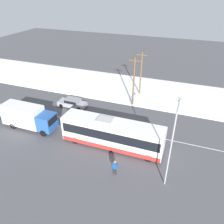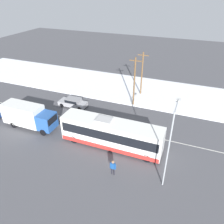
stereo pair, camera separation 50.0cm
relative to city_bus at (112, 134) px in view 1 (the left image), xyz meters
The scene contains 10 objects.
ground_plane 3.95m from the city_bus, 78.61° to the left, with size 120.00×120.00×0.00m, color #4C4C51.
snow_lot 16.53m from the city_bus, 87.56° to the left, with size 80.00×12.22×0.12m.
lane_marking_center 3.95m from the city_bus, 78.61° to the left, with size 60.00×0.12×0.00m.
city_bus is the anchor object (origin of this frame).
box_truck 11.74m from the city_bus, behind, with size 7.38×2.30×3.18m.
sedan_car 11.43m from the city_bus, 143.52° to the left, with size 4.44×1.80×1.41m.
pedestrian_at_stop 4.65m from the city_bus, 66.32° to the right, with size 0.66×0.29×1.83m.
streetlamp 8.22m from the city_bus, 24.73° to the right, with size 0.36×2.91×8.21m.
utility_pole_roadside 11.06m from the city_bus, 92.86° to the left, with size 1.80×0.24×7.71m.
utility_pole_snowlot 15.17m from the city_bus, 91.75° to the left, with size 1.80×0.24×7.39m.
Camera 1 is at (6.46, -22.72, 16.81)m, focal length 35.00 mm.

